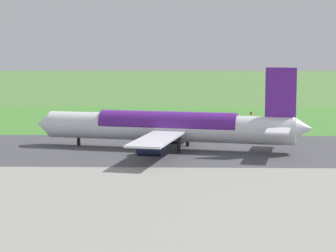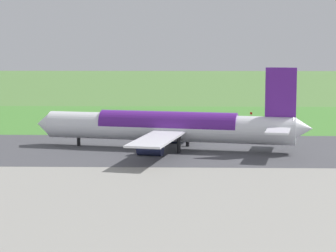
% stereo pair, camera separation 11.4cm
% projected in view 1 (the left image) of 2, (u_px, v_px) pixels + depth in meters
% --- Properties ---
extents(ground_plane, '(800.00, 800.00, 0.00)m').
position_uv_depth(ground_plane, '(178.00, 149.00, 120.74)').
color(ground_plane, '#547F3D').
extents(runway_asphalt, '(600.00, 37.34, 0.06)m').
position_uv_depth(runway_asphalt, '(178.00, 149.00, 120.74)').
color(runway_asphalt, '#47474C').
rests_on(runway_asphalt, ground).
extents(apron_concrete, '(440.00, 110.00, 0.05)m').
position_uv_depth(apron_concrete, '(171.00, 251.00, 60.48)').
color(apron_concrete, gray).
rests_on(apron_concrete, ground).
extents(grass_verge_foreground, '(600.00, 80.00, 0.04)m').
position_uv_depth(grass_verge_foreground, '(180.00, 121.00, 167.57)').
color(grass_verge_foreground, '#478534').
rests_on(grass_verge_foreground, ground).
extents(airliner_main, '(53.75, 44.29, 15.88)m').
position_uv_depth(airliner_main, '(170.00, 127.00, 120.16)').
color(airliner_main, white).
rests_on(airliner_main, ground).
extents(no_stopping_sign, '(0.60, 0.10, 2.58)m').
position_uv_depth(no_stopping_sign, '(251.00, 116.00, 164.48)').
color(no_stopping_sign, slate).
rests_on(no_stopping_sign, ground).
extents(traffic_cone_orange, '(0.40, 0.40, 0.55)m').
position_uv_depth(traffic_cone_orange, '(232.00, 120.00, 165.72)').
color(traffic_cone_orange, orange).
rests_on(traffic_cone_orange, ground).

